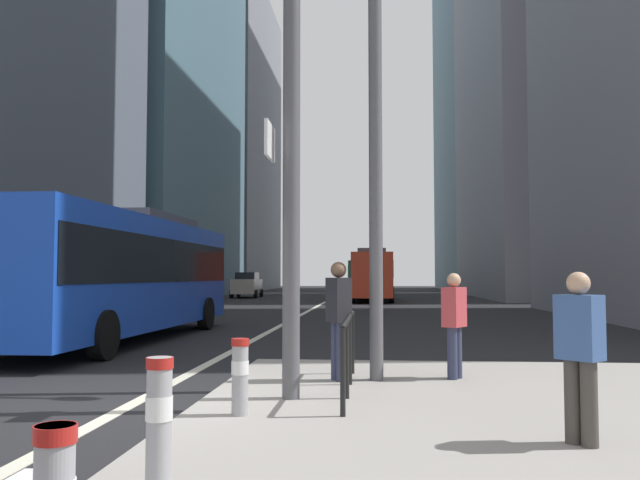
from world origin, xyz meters
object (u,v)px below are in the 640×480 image
at_px(city_bus_red_receding, 371,273).
at_px(pedestrian_walking, 454,321).
at_px(street_lamp_post, 375,36).
at_px(city_bus_blue_oncoming, 122,270).
at_px(pedestrian_far, 339,314).
at_px(car_receding_near, 378,284).
at_px(city_bus_red_distant, 363,274).
at_px(traffic_signal_gantry, 150,90).
at_px(bollard_left, 159,417).
at_px(bollard_right, 240,372).
at_px(pedestrian_waiting, 580,349).
at_px(car_oncoming_mid, 247,285).

xyz_separation_m(city_bus_red_receding, pedestrian_walking, (1.40, -33.91, -0.83)).
xyz_separation_m(city_bus_red_receding, street_lamp_post, (0.24, -34.13, 3.45)).
bearing_deg(city_bus_blue_oncoming, pedestrian_far, -48.53).
distance_m(car_receding_near, pedestrian_walking, 46.68).
relative_size(city_bus_red_distant, traffic_signal_gantry, 1.86).
bearing_deg(pedestrian_far, bollard_left, -101.37).
relative_size(traffic_signal_gantry, bollard_left, 6.36).
bearing_deg(bollard_left, bollard_right, 88.85).
bearing_deg(city_bus_red_receding, street_lamp_post, -89.60).
bearing_deg(bollard_right, pedestrian_far, 68.68).
distance_m(city_bus_red_distant, street_lamp_post, 56.37).
relative_size(bollard_left, bollard_right, 1.13).
relative_size(traffic_signal_gantry, pedestrian_walking, 3.84).
bearing_deg(pedestrian_waiting, car_receding_near, 91.80).
bearing_deg(traffic_signal_gantry, bollard_left, -68.82).
relative_size(city_bus_red_distant, car_receding_near, 2.41).
distance_m(city_bus_red_receding, car_receding_near, 12.80).
relative_size(street_lamp_post, pedestrian_waiting, 5.12).
relative_size(car_receding_near, traffic_signal_gantry, 0.77).
distance_m(city_bus_blue_oncoming, city_bus_red_distant, 49.88).
bearing_deg(bollard_right, traffic_signal_gantry, 144.95).
height_order(car_receding_near, bollard_right, car_receding_near).
relative_size(street_lamp_post, bollard_left, 8.48).
relative_size(city_bus_red_distant, pedestrian_walking, 7.12).
bearing_deg(city_bus_red_receding, car_oncoming_mid, 148.77).
distance_m(traffic_signal_gantry, pedestrian_waiting, 6.00).
bearing_deg(city_bus_red_distant, car_oncoming_mid, -118.04).
bearing_deg(city_bus_blue_oncoming, city_bus_red_distant, 83.83).
distance_m(city_bus_blue_oncoming, city_bus_red_receding, 28.18).
bearing_deg(car_receding_near, bollard_left, -91.98).
distance_m(city_bus_red_receding, bollard_right, 36.71).
bearing_deg(pedestrian_waiting, bollard_left, -155.26).
distance_m(city_bus_red_distant, bollard_right, 58.79).
bearing_deg(city_bus_blue_oncoming, pedestrian_waiting, -50.62).
height_order(car_receding_near, traffic_signal_gantry, traffic_signal_gantry).
bearing_deg(pedestrian_waiting, city_bus_red_distant, 92.87).
relative_size(city_bus_blue_oncoming, pedestrian_far, 6.71).
bearing_deg(pedestrian_far, traffic_signal_gantry, -148.89).
xyz_separation_m(bollard_left, bollard_right, (0.05, 2.55, -0.06)).
bearing_deg(bollard_left, traffic_signal_gantry, 111.18).
height_order(car_oncoming_mid, pedestrian_walking, car_oncoming_mid).
height_order(city_bus_red_receding, pedestrian_waiting, city_bus_red_receding).
xyz_separation_m(city_bus_blue_oncoming, bollard_right, (5.02, -9.19, -1.22)).
bearing_deg(car_receding_near, car_oncoming_mid, -145.47).
distance_m(bollard_right, pedestrian_far, 2.66).
distance_m(city_bus_blue_oncoming, car_receding_near, 40.81).
xyz_separation_m(city_bus_red_distant, car_receding_near, (1.41, -9.35, -0.85)).
relative_size(city_bus_blue_oncoming, street_lamp_post, 1.45).
height_order(city_bus_red_distant, street_lamp_post, street_lamp_post).
bearing_deg(bollard_left, street_lamp_post, 73.01).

